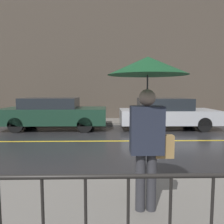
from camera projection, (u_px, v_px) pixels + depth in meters
name	position (u px, v px, depth m)	size (l,w,h in m)	color
ground_plane	(135.00, 141.00, 7.52)	(80.00, 80.00, 0.00)	#262628
sidewalk_near	(182.00, 223.00, 2.77)	(28.00, 2.62, 0.12)	slate
sidewalk_far	(124.00, 121.00, 11.88)	(28.00, 1.88, 0.12)	slate
lane_marking	(135.00, 141.00, 7.52)	(25.20, 0.12, 0.01)	gold
building_storefront	(123.00, 60.00, 12.63)	(28.00, 0.30, 6.94)	#4C4238
pedestrian	(148.00, 90.00, 2.80)	(1.03, 1.03, 2.04)	#333338
car_dark_green	(54.00, 113.00, 9.78)	(4.57, 1.87, 1.41)	#193828
car_silver	(166.00, 113.00, 9.89)	(4.27, 1.88, 1.39)	#B2B5BA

